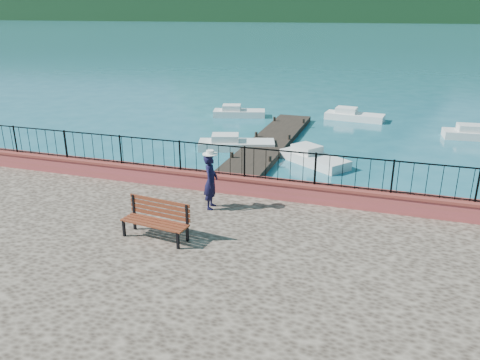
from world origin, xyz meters
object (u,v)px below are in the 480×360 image
Objects in this scene: boat_0 at (237,142)px; boat_1 at (314,155)px; boat_3 at (239,111)px; boat_4 at (355,114)px; park_bench at (156,227)px; person at (211,182)px.

boat_1 is (4.18, -1.17, 0.00)m from boat_0.
boat_3 and boat_4 have the same top height.
park_bench reaches higher than boat_0.
boat_3 is (-6.50, 8.68, 0.00)m from boat_1.
park_bench is at bearing -92.20° from boat_4.
boat_4 is (0.93, 9.99, 0.00)m from boat_1.
person is 10.48m from boat_0.
person is 0.49× the size of boat_1.
park_bench is 2.40m from person.
boat_3 is (-4.89, 17.54, -1.62)m from person.
person is 9.14m from boat_1.
boat_4 is at bearing -5.50° from boat_3.
person is 0.45× the size of boat_4.
boat_4 is (3.17, 21.10, -1.10)m from park_bench.
boat_3 is at bearing -163.70° from boat_4.
boat_1 is at bearing 85.46° from park_bench.
boat_0 is 4.34m from boat_1.
boat_3 is (-4.26, 19.79, -1.10)m from park_bench.
park_bench is 12.48m from boat_0.
boat_4 is at bearing 42.62° from boat_0.
person is at bearing 81.44° from park_bench.
park_bench is 1.12× the size of person.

